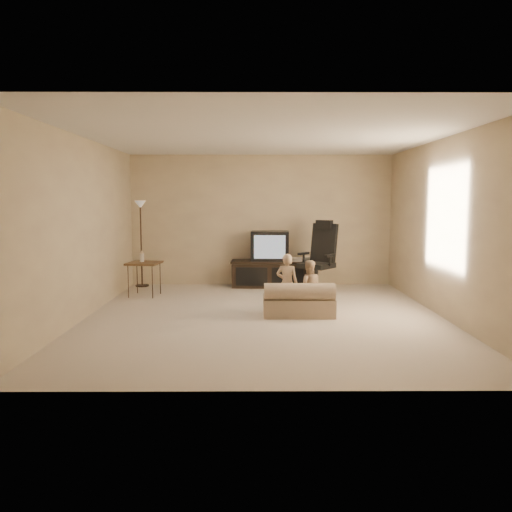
{
  "coord_description": "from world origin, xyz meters",
  "views": [
    {
      "loc": [
        -0.16,
        -6.88,
        1.63
      ],
      "look_at": [
        -0.11,
        0.6,
        0.8
      ],
      "focal_mm": 35.0,
      "sensor_mm": 36.0,
      "label": 1
    }
  ],
  "objects_px": {
    "office_chair": "(319,266)",
    "child_sofa": "(299,302)",
    "side_table": "(144,263)",
    "floor_lamp": "(141,224)",
    "toddler_left": "(287,283)",
    "tv_stand": "(270,264)",
    "toddler_right": "(308,287)"
  },
  "relations": [
    {
      "from": "office_chair",
      "to": "child_sofa",
      "type": "height_order",
      "value": "office_chair"
    },
    {
      "from": "office_chair",
      "to": "side_table",
      "type": "relative_size",
      "value": 1.63
    },
    {
      "from": "floor_lamp",
      "to": "toddler_left",
      "type": "distance_m",
      "value": 3.56
    },
    {
      "from": "office_chair",
      "to": "side_table",
      "type": "bearing_deg",
      "value": -133.75
    },
    {
      "from": "tv_stand",
      "to": "toddler_right",
      "type": "relative_size",
      "value": 1.9
    },
    {
      "from": "tv_stand",
      "to": "floor_lamp",
      "type": "height_order",
      "value": "floor_lamp"
    },
    {
      "from": "toddler_left",
      "to": "tv_stand",
      "type": "bearing_deg",
      "value": -71.17
    },
    {
      "from": "tv_stand",
      "to": "toddler_left",
      "type": "xyz_separation_m",
      "value": [
        0.17,
        -2.23,
        -0.0
      ]
    },
    {
      "from": "floor_lamp",
      "to": "child_sofa",
      "type": "height_order",
      "value": "floor_lamp"
    },
    {
      "from": "tv_stand",
      "to": "side_table",
      "type": "relative_size",
      "value": 1.9
    },
    {
      "from": "side_table",
      "to": "toddler_left",
      "type": "distance_m",
      "value": 2.72
    },
    {
      "from": "office_chair",
      "to": "toddler_left",
      "type": "bearing_deg",
      "value": -72.36
    },
    {
      "from": "office_chair",
      "to": "tv_stand",
      "type": "bearing_deg",
      "value": -173.24
    },
    {
      "from": "office_chair",
      "to": "toddler_right",
      "type": "relative_size",
      "value": 1.63
    },
    {
      "from": "child_sofa",
      "to": "toddler_left",
      "type": "bearing_deg",
      "value": 129.09
    },
    {
      "from": "office_chair",
      "to": "toddler_right",
      "type": "distance_m",
      "value": 1.82
    },
    {
      "from": "office_chair",
      "to": "child_sofa",
      "type": "bearing_deg",
      "value": -65.96
    },
    {
      "from": "office_chair",
      "to": "child_sofa",
      "type": "relative_size",
      "value": 1.27
    },
    {
      "from": "toddler_left",
      "to": "toddler_right",
      "type": "distance_m",
      "value": 0.32
    },
    {
      "from": "child_sofa",
      "to": "tv_stand",
      "type": "bearing_deg",
      "value": 98.23
    },
    {
      "from": "floor_lamp",
      "to": "tv_stand",
      "type": "bearing_deg",
      "value": -1.37
    },
    {
      "from": "office_chair",
      "to": "floor_lamp",
      "type": "distance_m",
      "value": 3.43
    },
    {
      "from": "office_chair",
      "to": "floor_lamp",
      "type": "xyz_separation_m",
      "value": [
        -3.3,
        0.61,
        0.73
      ]
    },
    {
      "from": "tv_stand",
      "to": "office_chair",
      "type": "distance_m",
      "value": 1.01
    },
    {
      "from": "tv_stand",
      "to": "side_table",
      "type": "bearing_deg",
      "value": -154.91
    },
    {
      "from": "tv_stand",
      "to": "toddler_left",
      "type": "bearing_deg",
      "value": -82.86
    },
    {
      "from": "side_table",
      "to": "toddler_right",
      "type": "height_order",
      "value": "toddler_right"
    },
    {
      "from": "office_chair",
      "to": "child_sofa",
      "type": "distance_m",
      "value": 1.96
    },
    {
      "from": "floor_lamp",
      "to": "toddler_right",
      "type": "relative_size",
      "value": 2.07
    },
    {
      "from": "toddler_left",
      "to": "office_chair",
      "type": "bearing_deg",
      "value": -97.6
    },
    {
      "from": "toddler_left",
      "to": "child_sofa",
      "type": "bearing_deg",
      "value": 142.97
    },
    {
      "from": "side_table",
      "to": "floor_lamp",
      "type": "bearing_deg",
      "value": 104.86
    }
  ]
}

